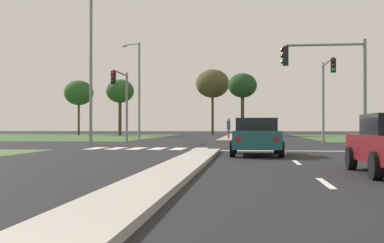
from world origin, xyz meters
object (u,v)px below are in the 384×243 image
(traffic_signal_near_right, at_px, (333,75))
(street_lamp_third, at_px, (138,86))
(car_teal_near, at_px, (256,136))
(treeline_third, at_px, (213,84))
(traffic_signal_far_right, at_px, (327,86))
(treeline_near, at_px, (79,93))
(traffic_signal_far_left, at_px, (122,93))
(treeline_second, at_px, (120,91))
(treeline_fourth, at_px, (242,86))
(street_lamp_second, at_px, (89,54))
(pedestrian_at_median, at_px, (228,126))

(traffic_signal_near_right, height_order, street_lamp_third, street_lamp_third)
(car_teal_near, distance_m, treeline_third, 49.43)
(traffic_signal_far_right, relative_size, treeline_near, 0.78)
(traffic_signal_far_left, bearing_deg, traffic_signal_far_right, -0.42)
(traffic_signal_far_right, xyz_separation_m, treeline_second, (-23.16, 29.81, 1.90))
(traffic_signal_far_left, height_order, treeline_near, treeline_near)
(traffic_signal_near_right, distance_m, treeline_third, 45.63)
(traffic_signal_near_right, distance_m, treeline_fourth, 40.42)
(street_lamp_second, bearing_deg, pedestrian_at_median, 56.34)
(traffic_signal_far_left, height_order, pedestrian_at_median, traffic_signal_far_left)
(traffic_signal_near_right, bearing_deg, car_teal_near, -133.05)
(traffic_signal_far_right, relative_size, street_lamp_second, 0.57)
(treeline_near, relative_size, treeline_second, 1.00)
(car_teal_near, bearing_deg, traffic_signal_near_right, 46.95)
(traffic_signal_far_left, xyz_separation_m, treeline_second, (-7.96, 29.69, 2.31))
(pedestrian_at_median, relative_size, treeline_third, 0.20)
(traffic_signal_far_left, bearing_deg, car_teal_near, -58.11)
(traffic_signal_far_right, xyz_separation_m, street_lamp_second, (-15.98, -5.29, 1.76))
(traffic_signal_far_right, xyz_separation_m, treeline_third, (-10.59, 33.02, 3.13))
(treeline_near, xyz_separation_m, treeline_third, (18.83, 2.16, 1.31))
(traffic_signal_near_right, xyz_separation_m, treeline_second, (-21.67, 41.36, 2.30))
(street_lamp_third, xyz_separation_m, treeline_third, (5.39, 23.97, 2.21))
(traffic_signal_far_right, xyz_separation_m, traffic_signal_far_left, (-15.20, 0.11, -0.41))
(treeline_second, bearing_deg, treeline_third, 14.35)
(car_teal_near, height_order, traffic_signal_far_right, traffic_signal_far_right)
(traffic_signal_far_left, xyz_separation_m, treeline_fourth, (8.88, 28.36, 2.79))
(street_lamp_second, relative_size, pedestrian_at_median, 5.80)
(traffic_signal_far_left, bearing_deg, treeline_fourth, 72.63)
(car_teal_near, distance_m, traffic_signal_far_left, 18.85)
(traffic_signal_far_right, distance_m, traffic_signal_far_left, 15.21)
(pedestrian_at_median, distance_m, treeline_fourth, 21.54)
(pedestrian_at_median, height_order, treeline_near, treeline_near)
(pedestrian_at_median, bearing_deg, traffic_signal_far_right, -158.23)
(car_teal_near, bearing_deg, treeline_third, 96.13)
(car_teal_near, xyz_separation_m, traffic_signal_near_right, (3.87, 4.14, 2.97))
(treeline_third, bearing_deg, street_lamp_third, -102.68)
(street_lamp_second, relative_size, treeline_second, 1.38)
(street_lamp_second, xyz_separation_m, treeline_fourth, (9.66, 33.77, 0.63))
(traffic_signal_near_right, height_order, treeline_third, treeline_third)
(traffic_signal_near_right, relative_size, street_lamp_third, 0.60)
(street_lamp_second, distance_m, street_lamp_third, 14.36)
(car_teal_near, distance_m, traffic_signal_far_right, 16.93)
(traffic_signal_far_right, height_order, treeline_fourth, treeline_fourth)
(traffic_signal_far_left, bearing_deg, street_lamp_second, -98.24)
(treeline_near, height_order, treeline_fourth, treeline_fourth)
(traffic_signal_near_right, relative_size, treeline_third, 0.59)
(traffic_signal_far_left, bearing_deg, pedestrian_at_median, 43.85)
(traffic_signal_far_right, height_order, street_lamp_second, street_lamp_second)
(traffic_signal_far_left, height_order, street_lamp_second, street_lamp_second)
(car_teal_near, distance_m, traffic_signal_near_right, 6.40)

